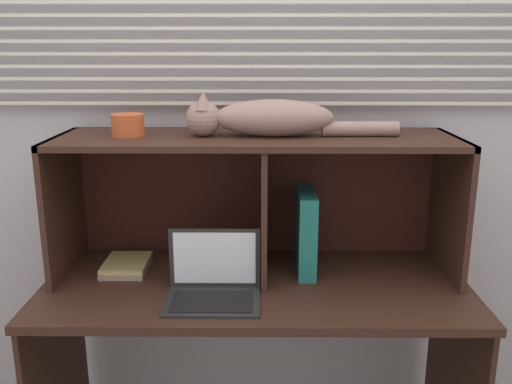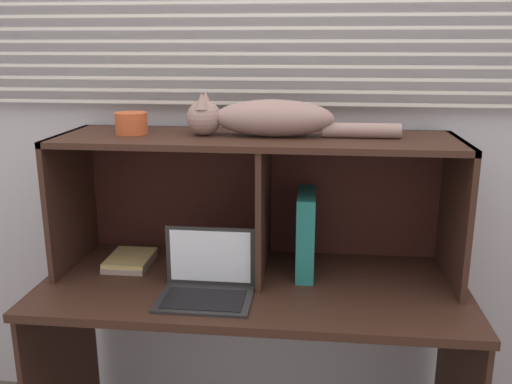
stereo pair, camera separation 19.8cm
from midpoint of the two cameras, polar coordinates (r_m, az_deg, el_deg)
The scene contains 8 objects.
back_panel_with_blinds at distance 2.22m, azimuth -2.52°, elevation 7.29°, with size 4.40×0.08×2.50m.
desk at distance 2.06m, azimuth -2.84°, elevation -12.78°, with size 1.51×0.66×0.73m.
hutch_shelf_unit at distance 2.03m, azimuth -2.68°, elevation 1.63°, with size 1.43×0.42×0.51m.
cat at distance 1.95m, azimuth -1.96°, elevation 7.59°, with size 0.75×0.15×0.15m.
laptop at distance 1.89m, azimuth -7.47°, elevation -9.50°, with size 0.31×0.23×0.22m.
binder_upright at distance 2.05m, azimuth 2.40°, elevation -4.13°, with size 0.06×0.24×0.31m, color #1E746C.
book_stack at distance 2.18m, azimuth -15.78°, elevation -7.34°, with size 0.16×0.21×0.04m.
small_basket at distance 2.04m, azimuth -15.83°, elevation 6.63°, with size 0.11×0.11×0.08m, color #BE512A.
Camera 1 is at (0.02, -1.65, 1.56)m, focal length 38.84 mm.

